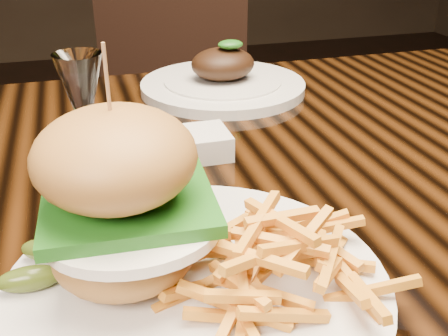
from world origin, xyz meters
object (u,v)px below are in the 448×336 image
object	(u,v)px
far_dish	(223,81)
wine_glass	(81,89)
dining_table	(237,211)
burger_plate	(184,239)
chair_far	(171,97)

from	to	relation	value
far_dish	wine_glass	bearing A→B (deg)	-132.86
dining_table	far_dish	world-z (taller)	far_dish
dining_table	burger_plate	xyz separation A→B (m)	(-0.12, -0.24, 0.13)
far_dish	chair_far	distance (m)	0.63
dining_table	burger_plate	world-z (taller)	burger_plate
dining_table	far_dish	size ratio (longest dim) A/B	5.28
far_dish	chair_far	bearing A→B (deg)	89.41
burger_plate	wine_glass	world-z (taller)	burger_plate
burger_plate	wine_glass	xyz separation A→B (m)	(-0.07, 0.26, 0.06)
wine_glass	chair_far	size ratio (longest dim) A/B	0.17
chair_far	burger_plate	bearing A→B (deg)	-82.67
dining_table	burger_plate	distance (m)	0.30
burger_plate	chair_far	bearing A→B (deg)	95.29
dining_table	wine_glass	size ratio (longest dim) A/B	10.10
burger_plate	far_dish	distance (m)	0.56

